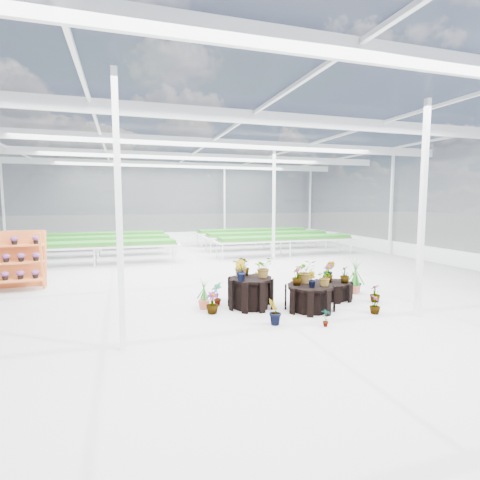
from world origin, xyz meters
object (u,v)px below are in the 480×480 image
object	(u,v)px
plinth_tall	(251,293)
plinth_low	(332,290)
plinth_mid	(310,298)
shelf_rack	(14,261)

from	to	relation	value
plinth_tall	plinth_low	size ratio (longest dim) A/B	1.06
plinth_tall	plinth_mid	xyz separation A→B (m)	(1.20, -0.60, -0.06)
shelf_rack	plinth_low	bearing A→B (deg)	-25.68
plinth_tall	plinth_mid	size ratio (longest dim) A/B	0.94
plinth_mid	shelf_rack	world-z (taller)	shelf_rack
shelf_rack	plinth_mid	bearing A→B (deg)	-33.19
plinth_low	plinth_mid	bearing A→B (deg)	-145.01
plinth_mid	plinth_tall	bearing A→B (deg)	153.43
plinth_low	plinth_tall	bearing A→B (deg)	-177.40
plinth_tall	plinth_mid	world-z (taller)	plinth_tall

